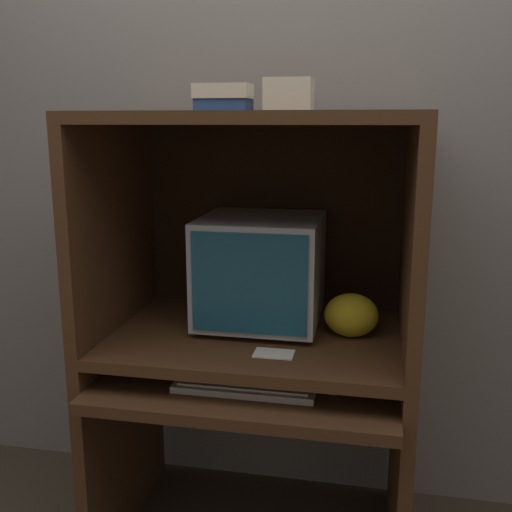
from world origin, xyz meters
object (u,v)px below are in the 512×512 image
mouse (333,390)px  storage_box (289,95)px  snack_bag (351,315)px  crt_monitor (261,270)px  book_stack (224,98)px  keyboard (246,384)px

mouse → storage_box: storage_box is taller
snack_bag → storage_box: (-0.21, -0.03, 0.69)m
crt_monitor → book_stack: (-0.10, -0.09, 0.56)m
snack_bag → storage_box: storage_box is taller
keyboard → storage_box: 0.88m
keyboard → snack_bag: 0.41m
crt_monitor → mouse: size_ratio=6.51×
keyboard → book_stack: bearing=119.3°
snack_bag → storage_box: 0.72m
keyboard → snack_bag: size_ratio=2.45×
keyboard → mouse: size_ratio=6.87×
keyboard → snack_bag: snack_bag is taller
crt_monitor → mouse: bearing=-45.6°
mouse → storage_box: size_ratio=0.44×
crt_monitor → keyboard: size_ratio=0.95×
snack_bag → book_stack: 0.79m
keyboard → snack_bag: (0.30, 0.23, 0.16)m
mouse → snack_bag: size_ratio=0.36×
crt_monitor → book_stack: 0.57m
mouse → book_stack: bearing=153.7°
book_stack → snack_bag: bearing=4.9°
book_stack → storage_box: bearing=1.2°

